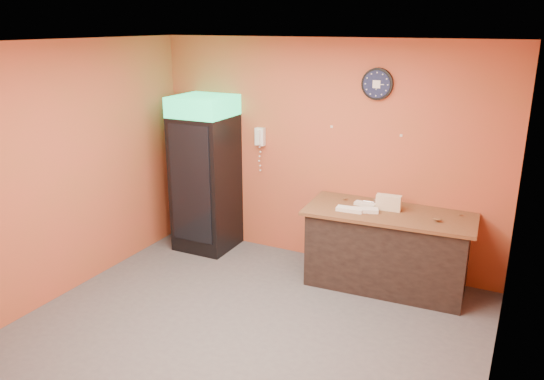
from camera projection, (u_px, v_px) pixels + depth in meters
The scene contains 15 objects.
floor at pixel (246, 331), 5.32m from camera, with size 4.50×4.50×0.00m, color #47474C.
back_wall at pixel (323, 154), 6.60m from camera, with size 4.50×0.02×2.80m, color #BC4C35.
left_wall at pixel (67, 170), 5.86m from camera, with size 0.02×4.00×2.80m, color #BC4C35.
right_wall at pixel (508, 243), 3.93m from camera, with size 0.02×4.00×2.80m, color #BC4C35.
ceiling at pixel (242, 42), 4.47m from camera, with size 4.50×4.00×0.02m, color white.
beverage_cooler at pixel (204, 176), 7.03m from camera, with size 0.73×0.75×2.07m.
prep_counter at pixel (387, 250), 6.14m from camera, with size 1.76×0.78×0.88m, color black.
wall_clock at pixel (377, 84), 6.03m from camera, with size 0.36×0.06×0.36m.
wall_phone at pixel (260, 137), 6.88m from camera, with size 0.13×0.11×0.23m.
butcher_paper at pixel (390, 213), 6.00m from camera, with size 1.89×0.86×0.04m, color brown.
sub_roll_stack at pixel (389, 203), 6.01m from camera, with size 0.29×0.12×0.18m.
wrapped_sandwich_left at pixel (350, 209), 5.99m from camera, with size 0.30×0.12×0.04m, color white.
wrapped_sandwich_mid at pixel (365, 210), 5.97m from camera, with size 0.30×0.12×0.04m, color white.
wrapped_sandwich_right at pixel (365, 204), 6.18m from camera, with size 0.25×0.10×0.04m, color white.
kitchen_tool at pixel (376, 201), 6.24m from camera, with size 0.06×0.06×0.06m, color silver.
Camera 1 is at (2.31, -4.03, 2.96)m, focal length 35.00 mm.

